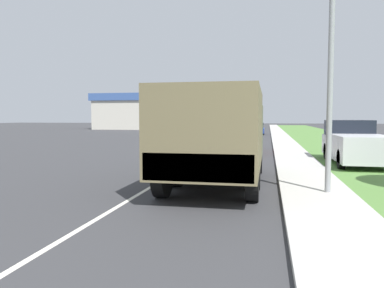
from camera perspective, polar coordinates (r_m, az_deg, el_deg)
The scene contains 11 objects.
ground_plane at distance 38.07m, azimuth 6.58°, elevation 1.05°, with size 180.00×180.00×0.00m, color #38383A.
lane_centre_stripe at distance 38.07m, azimuth 6.58°, elevation 1.06°, with size 0.12×120.00×0.00m.
sidewalk_right at distance 37.95m, azimuth 13.37°, elevation 1.05°, with size 1.80×120.00×0.12m.
grass_strip_right at distance 38.35m, azimuth 19.95°, elevation 0.87°, with size 7.00×120.00×0.02m.
military_truck at distance 11.07m, azimuth 3.97°, elevation 1.79°, with size 2.51×6.92×2.72m.
car_nearest_ahead at distance 21.64m, azimuth 7.28°, elevation 0.46°, with size 1.93×4.23×1.40m.
car_second_ahead at distance 31.35m, azimuth 2.95°, elevation 1.72°, with size 1.86×4.00×1.57m.
car_third_ahead at distance 44.33m, azimuth 9.82°, elevation 2.26°, with size 1.78×4.03×1.39m.
pickup_truck at distance 17.53m, azimuth 23.48°, elevation 0.14°, with size 2.00×5.40×1.85m.
lamp_post at distance 10.12m, azimuth 19.30°, elevation 16.90°, with size 1.69×0.24×6.97m.
building_distant at distance 66.01m, azimuth -5.34°, elevation 4.92°, with size 19.12×13.64×5.89m.
Camera 1 is at (3.27, 2.12, 1.99)m, focal length 35.00 mm.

